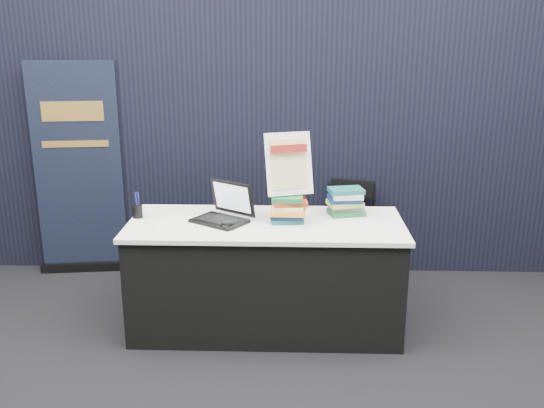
{
  "coord_description": "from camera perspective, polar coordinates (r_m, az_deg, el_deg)",
  "views": [
    {
      "loc": [
        0.17,
        -3.21,
        1.99
      ],
      "look_at": [
        0.04,
        0.55,
        0.87
      ],
      "focal_mm": 40.0,
      "sensor_mm": 36.0,
      "label": 1
    }
  ],
  "objects": [
    {
      "name": "floor",
      "position": [
        3.78,
        -0.93,
        -15.25
      ],
      "size": [
        8.0,
        8.0,
        0.0
      ],
      "primitive_type": "plane",
      "color": "black",
      "rests_on": "ground"
    },
    {
      "name": "wall_back",
      "position": [
        7.21,
        0.61,
        14.64
      ],
      "size": [
        8.0,
        0.02,
        3.5
      ],
      "primitive_type": "cube",
      "color": "beige",
      "rests_on": "floor"
    },
    {
      "name": "drape_partition",
      "position": [
        4.87,
        -0.07,
        7.22
      ],
      "size": [
        6.0,
        0.08,
        2.4
      ],
      "primitive_type": "cube",
      "color": "black",
      "rests_on": "floor"
    },
    {
      "name": "display_table",
      "position": [
        4.09,
        -0.57,
        -6.68
      ],
      "size": [
        1.8,
        0.75,
        0.75
      ],
      "color": "black",
      "rests_on": "floor"
    },
    {
      "name": "laptop",
      "position": [
        3.98,
        -4.92,
        -0.74
      ],
      "size": [
        0.41,
        0.42,
        0.25
      ],
      "rotation": [
        0.0,
        0.0,
        -0.58
      ],
      "color": "black",
      "rests_on": "display_table"
    },
    {
      "name": "mouse",
      "position": [
        3.85,
        -4.24,
        -1.97
      ],
      "size": [
        0.12,
        0.15,
        0.04
      ],
      "primitive_type": "ellipsoid",
      "rotation": [
        0.0,
        0.0,
        -0.37
      ],
      "color": "black",
      "rests_on": "display_table"
    },
    {
      "name": "brochure_left",
      "position": [
        3.96,
        -8.17,
        -1.83
      ],
      "size": [
        0.39,
        0.33,
        0.0
      ],
      "primitive_type": "cube",
      "rotation": [
        0.0,
        0.0,
        -0.3
      ],
      "color": "white",
      "rests_on": "display_table"
    },
    {
      "name": "brochure_mid",
      "position": [
        3.93,
        -8.59,
        -2.01
      ],
      "size": [
        0.29,
        0.22,
        0.0
      ],
      "primitive_type": "cube",
      "rotation": [
        0.0,
        0.0,
        0.1
      ],
      "color": "white",
      "rests_on": "display_table"
    },
    {
      "name": "brochure_right",
      "position": [
        3.81,
        -6.08,
        -2.52
      ],
      "size": [
        0.33,
        0.3,
        0.0
      ],
      "primitive_type": "cube",
      "rotation": [
        0.0,
        0.0,
        0.48
      ],
      "color": "white",
      "rests_on": "display_table"
    },
    {
      "name": "pen_cup",
      "position": [
        4.13,
        -12.54,
        -0.68
      ],
      "size": [
        0.09,
        0.09,
        0.09
      ],
      "primitive_type": "cylinder",
      "rotation": [
        0.0,
        0.0,
        0.4
      ],
      "color": "black",
      "rests_on": "display_table"
    },
    {
      "name": "book_stack_tall",
      "position": [
        3.94,
        1.56,
        -0.43
      ],
      "size": [
        0.22,
        0.17,
        0.18
      ],
      "rotation": [
        0.0,
        0.0,
        0.01
      ],
      "color": "#175A55",
      "rests_on": "display_table"
    },
    {
      "name": "book_stack_short",
      "position": [
        4.12,
        6.95,
        0.27
      ],
      "size": [
        0.24,
        0.2,
        0.18
      ],
      "rotation": [
        0.0,
        0.0,
        0.17
      ],
      "color": "#1A6332",
      "rests_on": "display_table"
    },
    {
      "name": "info_sign",
      "position": [
        3.9,
        1.59,
        3.73
      ],
      "size": [
        0.32,
        0.2,
        0.41
      ],
      "rotation": [
        0.0,
        0.0,
        0.31
      ],
      "color": "black",
      "rests_on": "book_stack_tall"
    },
    {
      "name": "pullup_banner",
      "position": [
        5.16,
        -17.66,
        2.02
      ],
      "size": [
        0.74,
        0.19,
        1.73
      ],
      "rotation": [
        0.0,
        0.0,
        0.12
      ],
      "color": "black",
      "rests_on": "floor"
    },
    {
      "name": "stacking_chair",
      "position": [
        4.83,
        7.6,
        -2.23
      ],
      "size": [
        0.44,
        0.45,
        0.8
      ],
      "rotation": [
        0.0,
        0.0,
        -0.26
      ],
      "color": "black",
      "rests_on": "floor"
    }
  ]
}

